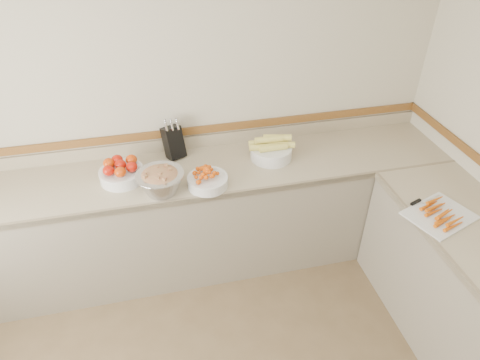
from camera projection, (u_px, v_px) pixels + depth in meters
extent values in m
plane|color=#BFB69D|center=(173.00, 102.00, 3.09)|extent=(4.00, 0.00, 4.00)
cube|color=tan|center=(183.00, 174.00, 3.08)|extent=(4.00, 0.65, 0.04)
cube|color=gray|center=(187.00, 221.00, 3.35)|extent=(4.00, 0.63, 0.86)
cube|color=#7C6C53|center=(188.00, 201.00, 2.84)|extent=(4.00, 0.02, 0.04)
cube|color=tan|center=(177.00, 144.00, 3.29)|extent=(4.00, 0.02, 0.10)
cube|color=brown|center=(176.00, 133.00, 3.23)|extent=(4.00, 0.02, 0.06)
cube|color=black|center=(475.00, 304.00, 2.26)|extent=(0.02, 0.58, 0.06)
cylinder|color=silver|center=(471.00, 313.00, 2.31)|extent=(0.02, 0.50, 0.02)
cube|color=black|center=(173.00, 142.00, 3.17)|extent=(0.18, 0.20, 0.26)
cylinder|color=silver|center=(166.00, 127.00, 3.06)|extent=(0.03, 0.04, 0.07)
cylinder|color=silver|center=(172.00, 126.00, 3.06)|extent=(0.03, 0.04, 0.07)
cylinder|color=silver|center=(178.00, 125.00, 3.07)|extent=(0.03, 0.04, 0.07)
cylinder|color=silver|center=(166.00, 125.00, 3.08)|extent=(0.03, 0.04, 0.07)
cylinder|color=silver|center=(172.00, 124.00, 3.08)|extent=(0.03, 0.04, 0.07)
cylinder|color=silver|center=(177.00, 124.00, 3.09)|extent=(0.03, 0.04, 0.07)
cylinder|color=silver|center=(166.00, 123.00, 3.10)|extent=(0.03, 0.04, 0.07)
cylinder|color=silver|center=(171.00, 123.00, 3.10)|extent=(0.03, 0.04, 0.07)
cylinder|color=silver|center=(177.00, 122.00, 3.11)|extent=(0.03, 0.04, 0.07)
cylinder|color=silver|center=(122.00, 175.00, 2.97)|extent=(0.31, 0.31, 0.08)
torus|color=silver|center=(121.00, 171.00, 2.95)|extent=(0.31, 0.31, 0.01)
cylinder|color=white|center=(121.00, 171.00, 2.95)|extent=(0.27, 0.27, 0.01)
ellipsoid|color=#B31407|center=(109.00, 170.00, 2.88)|extent=(0.08, 0.08, 0.07)
ellipsoid|color=#C43807|center=(120.00, 172.00, 2.87)|extent=(0.08, 0.08, 0.07)
ellipsoid|color=#B31407|center=(132.00, 167.00, 2.92)|extent=(0.08, 0.08, 0.07)
ellipsoid|color=#C43807|center=(109.00, 163.00, 2.96)|extent=(0.08, 0.08, 0.07)
ellipsoid|color=#B31407|center=(120.00, 165.00, 2.94)|extent=(0.08, 0.08, 0.07)
ellipsoid|color=#C43807|center=(131.00, 160.00, 2.99)|extent=(0.08, 0.08, 0.07)
ellipsoid|color=#B31407|center=(117.00, 160.00, 2.99)|extent=(0.08, 0.08, 0.07)
cylinder|color=silver|center=(208.00, 181.00, 2.92)|extent=(0.28, 0.28, 0.07)
torus|color=silver|center=(208.00, 178.00, 2.90)|extent=(0.28, 0.28, 0.01)
cylinder|color=white|center=(208.00, 178.00, 2.90)|extent=(0.24, 0.24, 0.01)
sphere|color=#CB4707|center=(208.00, 170.00, 2.86)|extent=(0.03, 0.03, 0.03)
sphere|color=#CB4707|center=(203.00, 178.00, 2.83)|extent=(0.03, 0.03, 0.03)
sphere|color=#CB4707|center=(205.00, 169.00, 2.87)|extent=(0.03, 0.03, 0.03)
sphere|color=#CB4707|center=(198.00, 176.00, 2.85)|extent=(0.03, 0.03, 0.03)
sphere|color=#CB4707|center=(199.00, 182.00, 2.82)|extent=(0.03, 0.03, 0.03)
sphere|color=#CB4707|center=(206.00, 168.00, 2.89)|extent=(0.03, 0.03, 0.03)
sphere|color=#CB4707|center=(202.00, 174.00, 2.85)|extent=(0.03, 0.03, 0.03)
sphere|color=#CB4707|center=(211.00, 168.00, 2.91)|extent=(0.03, 0.03, 0.03)
sphere|color=#CB4707|center=(217.00, 173.00, 2.88)|extent=(0.03, 0.03, 0.03)
sphere|color=#CB4707|center=(209.00, 169.00, 2.89)|extent=(0.03, 0.03, 0.03)
sphere|color=#CB4707|center=(204.00, 176.00, 2.84)|extent=(0.03, 0.03, 0.03)
sphere|color=#CB4707|center=(204.00, 181.00, 2.82)|extent=(0.03, 0.03, 0.03)
sphere|color=#CB4707|center=(196.00, 177.00, 2.85)|extent=(0.03, 0.03, 0.03)
sphere|color=#CB4707|center=(210.00, 170.00, 2.87)|extent=(0.03, 0.03, 0.03)
sphere|color=#CB4707|center=(206.00, 174.00, 2.84)|extent=(0.03, 0.03, 0.03)
sphere|color=#CB4707|center=(196.00, 172.00, 2.90)|extent=(0.03, 0.03, 0.03)
sphere|color=#CB4707|center=(206.00, 177.00, 2.82)|extent=(0.03, 0.03, 0.03)
sphere|color=#CB4707|center=(205.00, 176.00, 2.84)|extent=(0.03, 0.03, 0.03)
sphere|color=#CB4707|center=(207.00, 169.00, 2.87)|extent=(0.03, 0.03, 0.03)
sphere|color=#CB4707|center=(222.00, 173.00, 2.90)|extent=(0.03, 0.03, 0.03)
sphere|color=#CB4707|center=(203.00, 168.00, 2.92)|extent=(0.03, 0.03, 0.03)
sphere|color=#CB4707|center=(208.00, 171.00, 2.86)|extent=(0.03, 0.03, 0.03)
sphere|color=#CB4707|center=(206.00, 168.00, 2.89)|extent=(0.03, 0.03, 0.03)
sphere|color=#CB4707|center=(207.00, 168.00, 2.92)|extent=(0.03, 0.03, 0.03)
sphere|color=#CB4707|center=(201.00, 177.00, 2.84)|extent=(0.03, 0.03, 0.03)
sphere|color=#CB4707|center=(221.00, 177.00, 2.86)|extent=(0.03, 0.03, 0.03)
sphere|color=#CB4707|center=(195.00, 175.00, 2.87)|extent=(0.03, 0.03, 0.03)
sphere|color=#CB4707|center=(219.00, 173.00, 2.88)|extent=(0.03, 0.03, 0.03)
sphere|color=#CB4707|center=(206.00, 170.00, 2.90)|extent=(0.03, 0.03, 0.03)
sphere|color=#CB4707|center=(207.00, 175.00, 2.85)|extent=(0.03, 0.03, 0.03)
cylinder|color=silver|center=(271.00, 152.00, 3.20)|extent=(0.31, 0.31, 0.09)
torus|color=silver|center=(271.00, 148.00, 3.17)|extent=(0.31, 0.31, 0.01)
cylinder|color=#D7C859|center=(263.00, 147.00, 3.13)|extent=(0.21, 0.07, 0.05)
cylinder|color=#D7C859|center=(273.00, 148.00, 3.12)|extent=(0.21, 0.05, 0.05)
cylinder|color=#D7C859|center=(281.00, 145.00, 3.16)|extent=(0.21, 0.10, 0.05)
cylinder|color=#D7C859|center=(263.00, 143.00, 3.18)|extent=(0.21, 0.06, 0.05)
cylinder|color=#D7C859|center=(274.00, 140.00, 3.21)|extent=(0.21, 0.11, 0.05)
cylinder|color=#D7C859|center=(269.00, 139.00, 3.13)|extent=(0.21, 0.05, 0.05)
cylinder|color=#D7C859|center=(277.00, 138.00, 3.15)|extent=(0.21, 0.09, 0.05)
cylinder|color=#B2B2BA|center=(161.00, 183.00, 2.84)|extent=(0.32, 0.32, 0.15)
torus|color=#B2B2BA|center=(160.00, 174.00, 2.80)|extent=(0.32, 0.32, 0.01)
ellipsoid|color=#A71329|center=(160.00, 176.00, 2.80)|extent=(0.26, 0.26, 0.08)
cube|color=#A71329|center=(145.00, 175.00, 2.76)|extent=(0.03, 0.03, 0.02)
cube|color=#7FAC53|center=(166.00, 166.00, 2.84)|extent=(0.02, 0.02, 0.02)
cube|color=#A71329|center=(160.00, 173.00, 2.79)|extent=(0.03, 0.03, 0.02)
cube|color=#7FAC53|center=(164.00, 179.00, 2.72)|extent=(0.03, 0.03, 0.02)
cube|color=#A71329|center=(158.00, 174.00, 2.77)|extent=(0.03, 0.03, 0.02)
cube|color=#7FAC53|center=(155.00, 172.00, 2.79)|extent=(0.02, 0.02, 0.02)
cube|color=#A71329|center=(145.00, 177.00, 2.74)|extent=(0.03, 0.03, 0.02)
cube|color=#7FAC53|center=(162.00, 176.00, 2.77)|extent=(0.02, 0.02, 0.02)
cube|color=#A71329|center=(158.00, 178.00, 2.72)|extent=(0.03, 0.03, 0.02)
cube|color=#7FAC53|center=(170.00, 169.00, 2.80)|extent=(0.02, 0.02, 0.02)
cube|color=#A71329|center=(148.00, 172.00, 2.80)|extent=(0.03, 0.03, 0.02)
cube|color=#7FAC53|center=(157.00, 168.00, 2.82)|extent=(0.03, 0.03, 0.02)
cube|color=#A71329|center=(162.00, 171.00, 2.79)|extent=(0.03, 0.03, 0.02)
cube|color=#7FAC53|center=(160.00, 174.00, 2.76)|extent=(0.03, 0.03, 0.02)
cube|color=silver|center=(440.00, 215.00, 2.68)|extent=(0.47, 0.42, 0.01)
cone|color=#CB5407|center=(453.00, 226.00, 2.57)|extent=(0.15, 0.07, 0.02)
cone|color=#CB5407|center=(451.00, 221.00, 2.57)|extent=(0.15, 0.07, 0.02)
cone|color=#CB5407|center=(448.00, 221.00, 2.60)|extent=(0.15, 0.07, 0.02)
cone|color=#CB5407|center=(446.00, 219.00, 2.62)|extent=(0.15, 0.07, 0.02)
cone|color=#CB5407|center=(444.00, 214.00, 2.63)|extent=(0.15, 0.07, 0.02)
cone|color=#CB5407|center=(441.00, 214.00, 2.66)|extent=(0.15, 0.07, 0.02)
cone|color=#CB5407|center=(439.00, 212.00, 2.68)|extent=(0.15, 0.07, 0.02)
cone|color=#CB5407|center=(438.00, 207.00, 2.68)|extent=(0.15, 0.07, 0.02)
cone|color=#CB5407|center=(435.00, 207.00, 2.71)|extent=(0.15, 0.07, 0.02)
cone|color=#CB5407|center=(433.00, 205.00, 2.73)|extent=(0.15, 0.07, 0.02)
cone|color=#CB5407|center=(431.00, 200.00, 2.74)|extent=(0.15, 0.07, 0.02)
cube|color=silver|center=(432.00, 200.00, 2.79)|extent=(0.16, 0.08, 0.00)
cube|color=black|center=(416.00, 202.00, 2.76)|extent=(0.09, 0.05, 0.02)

